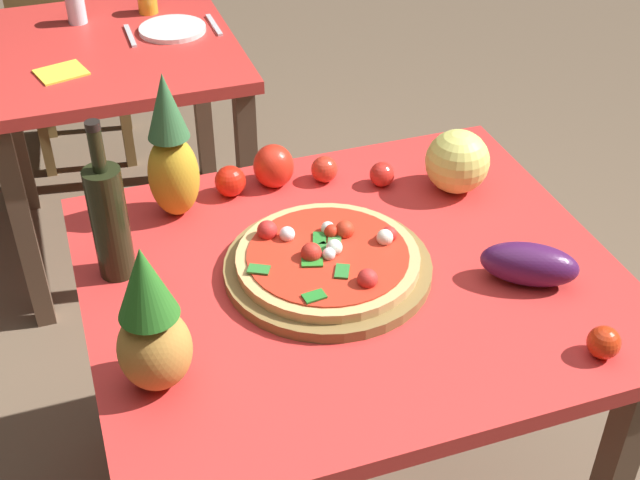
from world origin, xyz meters
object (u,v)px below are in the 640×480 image
dinner_plate (173,29)px  pizza (328,256)px  display_table (350,307)px  pizza_board (328,268)px  drinking_glass_juice (147,0)px  tomato_at_corner (324,169)px  pineapple_left (151,326)px  drinking_glass_water (76,7)px  tomato_beside_pepper (604,342)px  bell_pepper (274,166)px  dining_chair (73,53)px  tomato_near_board (382,174)px  napkin_folded (61,72)px  pineapple_right (171,154)px  fork_utensil (130,36)px  tomato_by_bottle (230,181)px  knife_utensil (214,25)px  background_table (112,81)px  wine_bottle (109,219)px  melon (457,162)px  eggplant (529,264)px

dinner_plate → pizza: bearing=-87.4°
display_table → pizza_board: pizza_board is taller
drinking_glass_juice → dinner_plate: bearing=-76.1°
drinking_glass_juice → tomato_at_corner: bearing=-79.8°
pineapple_left → drinking_glass_water: pineapple_left is taller
tomato_at_corner → tomato_beside_pepper: tomato_at_corner is taller
bell_pepper → tomato_at_corner: (0.12, -0.03, -0.02)m
dining_chair → tomato_beside_pepper: dining_chair is taller
tomato_near_board → napkin_folded: tomato_near_board is taller
pineapple_right → tomato_beside_pepper: (0.65, -0.72, -0.13)m
tomato_beside_pepper → pineapple_right: bearing=132.2°
fork_utensil → tomato_at_corner: bearing=-73.2°
pizza → pizza_board: bearing=-117.5°
tomato_by_bottle → knife_utensil: size_ratio=0.41×
pineapple_right → dinner_plate: (0.19, 1.05, -0.15)m
pizza → drinking_glass_juice: drinking_glass_juice is taller
dining_chair → tomato_at_corner: size_ratio=13.18×
display_table → napkin_folded: size_ratio=7.91×
display_table → tomato_beside_pepper: 0.54m
bell_pepper → tomato_at_corner: bearing=-13.0°
background_table → fork_utensil: fork_utensil is taller
wine_bottle → drinking_glass_juice: size_ratio=3.90×
pizza → bell_pepper: bearing=91.5°
display_table → drinking_glass_water: drinking_glass_water is taller
drinking_glass_juice → bell_pepper: bearing=-85.2°
tomato_beside_pepper → knife_utensil: tomato_beside_pepper is taller
background_table → tomato_by_bottle: bearing=-80.4°
melon → eggplant: (-0.02, -0.37, -0.03)m
pineapple_right → napkin_folded: bearing=102.5°
fork_utensil → melon: bearing=-63.0°
dining_chair → dinner_plate: size_ratio=3.86×
tomato_near_board → drinking_glass_water: drinking_glass_water is taller
tomato_near_board → fork_utensil: (-0.44, 1.09, -0.03)m
pizza_board → tomato_at_corner: 0.36m
dining_chair → pizza_board: dining_chair is taller
pineapple_right → napkin_folded: pineapple_right is taller
dining_chair → pineapple_left: bearing=95.0°
pineapple_left → tomato_by_bottle: bearing=63.9°
drinking_glass_water → napkin_folded: (-0.09, -0.38, -0.05)m
melon → tomato_by_bottle: bearing=163.7°
pizza_board → fork_utensil: bearing=98.4°
pizza_board → fork_utensil: 1.39m
wine_bottle → tomato_at_corner: wine_bottle is taller
fork_utensil → knife_utensil: size_ratio=1.00×
dining_chair → bell_pepper: (0.37, -1.62, 0.34)m
pizza_board → tomato_at_corner: tomato_at_corner is taller
tomato_by_bottle → drinking_glass_juice: bearing=89.5°
wine_bottle → tomato_by_bottle: 0.38m
melon → pizza_board: bearing=-152.6°
pizza → tomato_by_bottle: 0.37m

